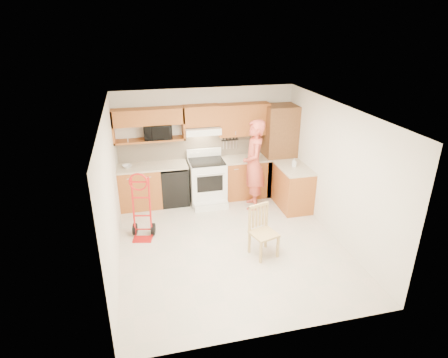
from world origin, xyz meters
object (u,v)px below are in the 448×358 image
object	(u,v)px
person	(254,165)
hand_truck	(141,210)
microwave	(158,131)
dining_chair	(264,232)
range	(208,179)

from	to	relation	value
person	hand_truck	size ratio (longest dim) A/B	1.65
microwave	dining_chair	world-z (taller)	microwave
person	hand_truck	bearing A→B (deg)	-61.51
hand_truck	person	bearing A→B (deg)	29.81
hand_truck	range	bearing A→B (deg)	51.23
microwave	person	bearing A→B (deg)	-20.12
person	hand_truck	world-z (taller)	person
hand_truck	dining_chair	size ratio (longest dim) A/B	1.29
microwave	range	size ratio (longest dim) A/B	0.51
hand_truck	dining_chair	world-z (taller)	hand_truck
dining_chair	person	bearing A→B (deg)	62.15
microwave	hand_truck	distance (m)	1.89
range	hand_truck	bearing A→B (deg)	-141.33
microwave	hand_truck	xyz separation A→B (m)	(-0.49, -1.49, -1.05)
range	person	size ratio (longest dim) A/B	0.59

